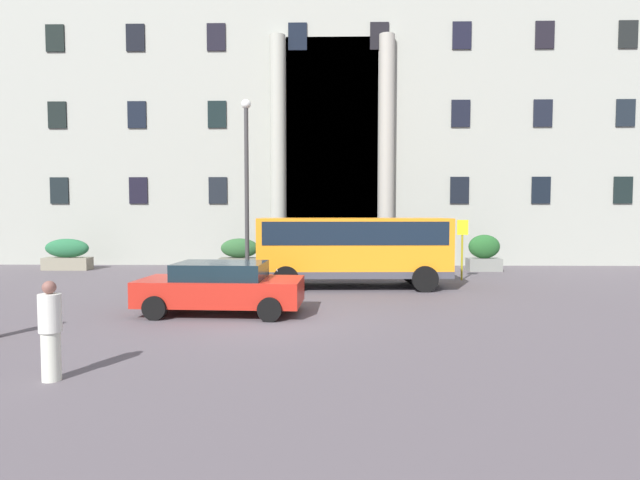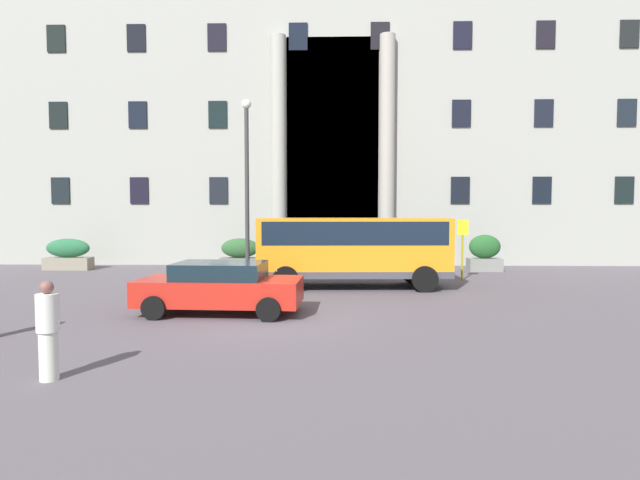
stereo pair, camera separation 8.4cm
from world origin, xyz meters
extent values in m
cube|color=#534D53|center=(0.00, 0.00, -0.06)|extent=(80.00, 64.00, 0.12)
cube|color=#999D92|center=(0.00, 17.50, 8.70)|extent=(40.83, 9.00, 17.39)
cube|color=black|center=(1.73, 13.06, 5.74)|extent=(4.64, 0.12, 11.48)
cylinder|color=#9D9F93|center=(-0.98, 12.75, 5.74)|extent=(0.78, 0.78, 11.48)
cylinder|color=#9E9B90|center=(4.44, 12.75, 5.74)|extent=(0.78, 0.78, 11.48)
cube|color=black|center=(-12.25, 12.96, 3.83)|extent=(0.93, 0.08, 1.35)
cube|color=black|center=(-8.17, 12.96, 3.83)|extent=(0.93, 0.08, 1.35)
cube|color=black|center=(-4.08, 12.96, 3.83)|extent=(0.93, 0.08, 1.35)
cube|color=black|center=(8.17, 12.96, 3.83)|extent=(0.93, 0.08, 1.35)
cube|color=black|center=(12.25, 12.96, 3.83)|extent=(0.93, 0.08, 1.35)
cube|color=black|center=(16.33, 12.96, 3.83)|extent=(0.93, 0.08, 1.35)
cube|color=black|center=(-12.25, 12.96, 7.65)|extent=(0.93, 0.08, 1.35)
cube|color=black|center=(-8.17, 12.96, 7.65)|extent=(0.93, 0.08, 1.35)
cube|color=black|center=(-4.08, 12.96, 7.65)|extent=(0.93, 0.08, 1.35)
cube|color=black|center=(8.17, 12.96, 7.65)|extent=(0.93, 0.08, 1.35)
cube|color=black|center=(12.25, 12.96, 7.65)|extent=(0.93, 0.08, 1.35)
cube|color=black|center=(16.33, 12.96, 7.65)|extent=(0.93, 0.08, 1.35)
cube|color=black|center=(-12.25, 12.96, 11.48)|extent=(0.93, 0.08, 1.35)
cube|color=black|center=(-8.17, 12.96, 11.48)|extent=(0.93, 0.08, 1.35)
cube|color=black|center=(-4.08, 12.96, 11.48)|extent=(0.93, 0.08, 1.35)
cube|color=black|center=(0.00, 12.96, 11.48)|extent=(0.93, 0.08, 1.35)
cube|color=black|center=(4.08, 12.96, 11.48)|extent=(0.93, 0.08, 1.35)
cube|color=black|center=(8.17, 12.96, 11.48)|extent=(0.93, 0.08, 1.35)
cube|color=black|center=(12.25, 12.96, 11.48)|extent=(0.93, 0.08, 1.35)
cube|color=black|center=(16.33, 12.96, 11.48)|extent=(0.93, 0.08, 1.35)
cube|color=orange|center=(2.47, 5.50, 1.49)|extent=(6.89, 2.53, 2.07)
cube|color=black|center=(2.47, 5.50, 2.02)|extent=(6.48, 2.55, 0.81)
cube|color=black|center=(5.80, 5.62, 1.84)|extent=(0.13, 1.92, 1.01)
cube|color=#404049|center=(2.47, 5.50, 0.57)|extent=(6.89, 2.57, 0.24)
cylinder|color=black|center=(4.81, 6.73, 0.45)|extent=(0.91, 0.31, 0.90)
cylinder|color=black|center=(4.89, 4.44, 0.45)|extent=(0.91, 0.31, 0.90)
cylinder|color=black|center=(0.05, 6.56, 0.45)|extent=(0.91, 0.31, 0.90)
cylinder|color=black|center=(0.13, 4.27, 0.45)|extent=(0.91, 0.31, 0.90)
cylinder|color=#9E9419|center=(6.93, 7.49, 1.19)|extent=(0.08, 0.08, 2.37)
cube|color=yellow|center=(6.93, 7.46, 2.12)|extent=(0.44, 0.03, 0.60)
cube|color=slate|center=(1.01, 10.13, 0.24)|extent=(1.44, 0.97, 0.49)
ellipsoid|color=#365F2A|center=(1.01, 10.13, 0.87)|extent=(1.38, 0.87, 0.76)
cube|color=gray|center=(8.77, 10.69, 0.29)|extent=(1.51, 0.82, 0.59)
ellipsoid|color=#225826|center=(8.77, 10.69, 1.13)|extent=(1.44, 0.74, 1.10)
cube|color=#67685A|center=(-2.59, 10.66, 0.30)|extent=(1.84, 0.76, 0.59)
ellipsoid|color=#2B582E|center=(-2.59, 10.66, 1.05)|extent=(1.77, 0.69, 0.91)
cube|color=gray|center=(-10.78, 10.75, 0.29)|extent=(2.16, 0.75, 0.58)
ellipsoid|color=#25633C|center=(-10.78, 10.75, 1.03)|extent=(2.08, 0.67, 0.89)
cube|color=#B22217|center=(-1.32, 0.63, 0.61)|extent=(4.44, 2.09, 0.68)
cube|color=black|center=(-1.32, 0.63, 1.17)|extent=(2.43, 1.77, 0.44)
cylinder|color=black|center=(0.20, 1.51, 0.31)|extent=(0.63, 0.23, 0.62)
cylinder|color=black|center=(0.12, -0.38, 0.31)|extent=(0.63, 0.23, 0.62)
cylinder|color=black|center=(-2.75, 1.65, 0.31)|extent=(0.63, 0.23, 0.62)
cylinder|color=black|center=(-2.84, -0.24, 0.31)|extent=(0.63, 0.23, 0.62)
cylinder|color=black|center=(0.03, 3.28, 0.30)|extent=(0.61, 0.18, 0.60)
cylinder|color=black|center=(-1.27, 3.11, 0.30)|extent=(0.61, 0.20, 0.60)
cube|color=maroon|center=(-0.62, 3.19, 0.58)|extent=(0.86, 0.35, 0.32)
cube|color=black|center=(-0.80, 3.17, 0.76)|extent=(0.54, 0.26, 0.12)
cylinder|color=#A5A5A8|center=(-0.08, 3.26, 0.88)|extent=(0.10, 0.55, 0.03)
cylinder|color=beige|center=(-2.94, -4.91, 0.40)|extent=(0.30, 0.30, 0.81)
cylinder|color=silver|center=(-2.94, -4.91, 1.12)|extent=(0.36, 0.36, 0.62)
sphere|color=brown|center=(-2.94, -4.91, 1.54)|extent=(0.22, 0.22, 0.22)
cylinder|color=#353536|center=(-1.91, 8.66, 3.55)|extent=(0.18, 0.18, 7.09)
sphere|color=white|center=(-1.91, 8.66, 7.27)|extent=(0.40, 0.40, 0.40)
camera|label=1|loc=(1.63, -13.08, 2.78)|focal=28.74mm
camera|label=2|loc=(1.72, -13.08, 2.78)|focal=28.74mm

